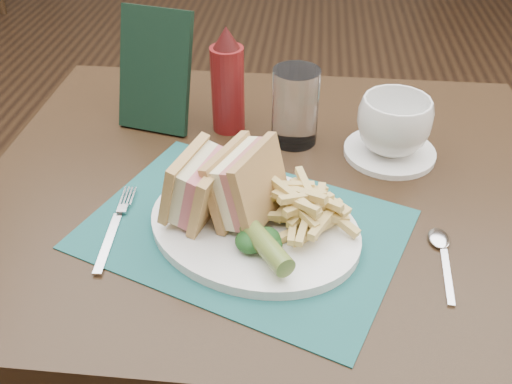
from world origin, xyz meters
TOP-DOWN VIEW (x-y plane):
  - floor at (0.00, 0.00)m, footprint 7.00×7.00m
  - table_main at (0.00, -0.50)m, footprint 0.90×0.75m
  - placemat at (-0.03, -0.62)m, footprint 0.50×0.43m
  - plate at (-0.02, -0.63)m, footprint 0.37×0.34m
  - sandwich_half_a at (-0.11, -0.61)m, footprint 0.10×0.12m
  - sandwich_half_b at (-0.05, -0.61)m, footprint 0.12×0.13m
  - kale_garnish at (-0.01, -0.68)m, footprint 0.11×0.08m
  - pickle_spear at (0.00, -0.69)m, footprint 0.09×0.12m
  - fries_pile at (0.05, -0.62)m, footprint 0.18×0.20m
  - fork at (-0.21, -0.64)m, footprint 0.05×0.17m
  - spoon at (0.24, -0.67)m, footprint 0.04×0.15m
  - saucer at (0.19, -0.41)m, footprint 0.19×0.19m
  - coffee_cup at (0.19, -0.41)m, footprint 0.17×0.17m
  - drinking_glass at (0.03, -0.38)m, footprint 0.10×0.10m
  - ketchup_bottle at (-0.09, -0.35)m, footprint 0.07×0.07m
  - check_presenter at (-0.21, -0.35)m, footprint 0.14×0.10m

SIDE VIEW (x-z plane):
  - floor at x=0.00m, z-range 0.00..0.00m
  - table_main at x=0.00m, z-range 0.00..0.75m
  - placemat at x=-0.03m, z-range 0.75..0.75m
  - spoon at x=0.24m, z-range 0.75..0.76m
  - saucer at x=0.19m, z-range 0.75..0.76m
  - fork at x=-0.21m, z-range 0.75..0.76m
  - plate at x=-0.02m, z-range 0.75..0.77m
  - kale_garnish at x=-0.01m, z-range 0.77..0.79m
  - pickle_spear at x=0.00m, z-range 0.77..0.80m
  - fries_pile at x=0.05m, z-range 0.77..0.83m
  - coffee_cup at x=0.19m, z-range 0.76..0.85m
  - drinking_glass at x=0.03m, z-range 0.75..0.88m
  - sandwich_half_a at x=-0.11m, z-range 0.77..0.87m
  - sandwich_half_b at x=-0.05m, z-range 0.77..0.88m
  - ketchup_bottle at x=-0.09m, z-range 0.75..0.94m
  - check_presenter at x=-0.21m, z-range 0.75..0.95m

